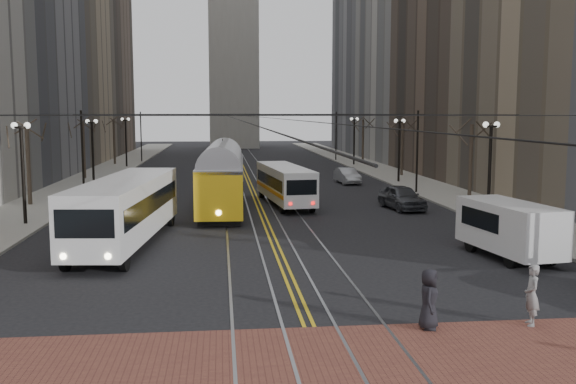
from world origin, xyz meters
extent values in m
plane|color=black|center=(0.00, 0.00, 0.00)|extent=(260.00, 260.00, 0.00)
cube|color=gray|center=(-15.00, 45.00, 0.07)|extent=(5.00, 140.00, 0.15)
cube|color=gray|center=(15.00, 45.00, 0.07)|extent=(5.00, 140.00, 0.15)
cube|color=brown|center=(0.00, -4.00, 0.01)|extent=(25.00, 6.00, 0.01)
cube|color=gray|center=(0.00, 45.00, 0.00)|extent=(4.80, 130.00, 0.02)
cube|color=gold|center=(0.00, 45.00, 0.01)|extent=(0.42, 130.00, 0.01)
cube|color=brown|center=(-25.50, 86.00, 20.00)|extent=(16.00, 20.00, 40.00)
cube|color=brown|center=(25.50, 46.00, 17.00)|extent=(16.00, 20.00, 34.00)
cube|color=slate|center=(25.50, 86.00, 20.00)|extent=(16.00, 20.00, 40.00)
cylinder|color=black|center=(-13.70, 18.00, 2.80)|extent=(0.20, 0.20, 5.60)
cylinder|color=black|center=(-13.70, 38.00, 2.80)|extent=(0.20, 0.20, 5.60)
cylinder|color=black|center=(-13.70, 58.00, 2.80)|extent=(0.20, 0.20, 5.60)
cylinder|color=black|center=(13.70, 18.00, 2.80)|extent=(0.20, 0.20, 5.60)
cylinder|color=black|center=(13.70, 38.00, 2.80)|extent=(0.20, 0.20, 5.60)
cylinder|color=black|center=(13.70, 58.00, 2.80)|extent=(0.20, 0.20, 5.60)
cylinder|color=#382D23|center=(-15.70, 26.00, 2.80)|extent=(0.28, 0.28, 5.60)
cylinder|color=#382D23|center=(-15.70, 44.00, 2.80)|extent=(0.28, 0.28, 5.60)
cylinder|color=#382D23|center=(-15.70, 62.00, 2.80)|extent=(0.28, 0.28, 5.60)
cylinder|color=#382D23|center=(15.70, 26.00, 2.80)|extent=(0.28, 0.28, 5.60)
cylinder|color=#382D23|center=(15.70, 44.00, 2.80)|extent=(0.28, 0.28, 5.60)
cylinder|color=#382D23|center=(15.70, 62.00, 2.80)|extent=(0.28, 0.28, 5.60)
cylinder|color=black|center=(-1.50, 45.00, 6.00)|extent=(0.03, 120.00, 0.03)
cylinder|color=black|center=(1.50, 45.00, 6.00)|extent=(0.03, 120.00, 0.03)
cylinder|color=black|center=(-12.90, 30.00, 3.30)|extent=(0.16, 0.16, 6.60)
cylinder|color=black|center=(-12.90, 66.00, 3.30)|extent=(0.16, 0.16, 6.60)
cylinder|color=black|center=(12.90, 30.00, 3.30)|extent=(0.16, 0.16, 6.60)
cylinder|color=black|center=(12.90, 66.00, 3.30)|extent=(0.16, 0.16, 6.60)
cube|color=silver|center=(-7.17, 11.98, 1.62)|extent=(3.98, 13.14, 3.23)
cube|color=yellow|center=(-2.50, 23.28, 1.73)|extent=(3.22, 14.77, 3.46)
cube|color=white|center=(1.85, 25.00, 1.35)|extent=(3.33, 10.53, 2.70)
cube|color=silver|center=(10.00, 7.20, 1.24)|extent=(2.90, 5.86, 2.48)
imported|color=#3F4247|center=(9.41, 22.00, 0.81)|extent=(2.52, 4.98, 1.62)
imported|color=#9EA1A5|center=(8.89, 38.02, 0.71)|extent=(1.92, 4.46, 1.43)
imported|color=black|center=(3.49, -1.50, 0.92)|extent=(0.84, 1.03, 1.81)
imported|color=gray|center=(6.67, -1.50, 0.94)|extent=(0.56, 0.75, 1.86)
camera|label=1|loc=(-2.58, -19.38, 6.36)|focal=40.00mm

